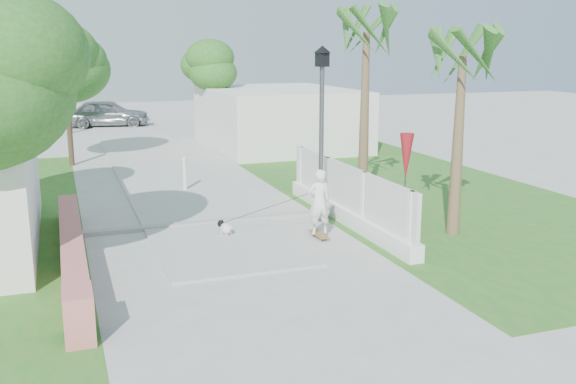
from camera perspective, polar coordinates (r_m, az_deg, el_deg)
name	(u,v)px	position (r m, az deg, el deg)	size (l,w,h in m)	color
ground	(287,315)	(10.97, -0.12, -10.87)	(90.00, 90.00, 0.00)	#B7B7B2
path_strip	(139,146)	(29.98, -13.10, 4.02)	(3.20, 36.00, 0.06)	#B7B7B2
curb	(207,223)	(16.41, -7.18, -2.71)	(6.50, 0.25, 0.10)	#999993
grass_right	(409,188)	(20.78, 10.71, 0.31)	(8.00, 20.00, 0.01)	#276B22
pink_wall	(73,255)	(13.64, -18.58, -5.36)	(0.45, 8.20, 0.80)	#BC6063
lattice_fence	(346,202)	(16.43, 5.19, -0.87)	(0.35, 7.00, 1.50)	white
building_right	(278,118)	(29.19, -0.90, 6.64)	(6.00, 8.00, 2.60)	silver
street_lamp	(321,127)	(16.35, 2.99, 5.80)	(0.44, 0.44, 4.44)	#59595E
bollard	(185,173)	(20.15, -9.17, 1.67)	(0.14, 0.14, 1.09)	white
patio_umbrella	(406,158)	(16.41, 10.46, 3.02)	(0.36, 0.36, 2.30)	#59595E
tree_path_left	(65,63)	(25.46, -19.20, 10.75)	(3.40, 3.40, 5.23)	#4C3826
tree_path_right	(207,68)	(30.19, -7.25, 10.92)	(3.00, 3.00, 4.79)	#4C3826
tree_path_far	(66,59)	(35.46, -19.15, 11.11)	(3.20, 3.20, 5.17)	#4C3826
palm_far	(366,44)	(17.85, 6.97, 12.93)	(1.80, 1.80, 5.30)	brown
palm_near	(462,67)	(15.41, 15.23, 10.67)	(1.80, 1.80, 4.70)	brown
skateboarder	(276,207)	(15.10, -1.09, -1.37)	(2.32, 1.43, 1.64)	olive
dog	(225,228)	(15.31, -5.60, -3.18)	(0.40, 0.54, 0.39)	silver
parked_car	(107,113)	(37.84, -15.77, 6.76)	(1.83, 4.56, 1.55)	#A3A5AA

